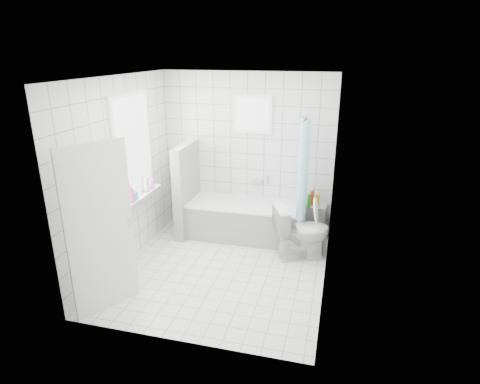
# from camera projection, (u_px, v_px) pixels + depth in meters

# --- Properties ---
(ground) EXTENTS (3.00, 3.00, 0.00)m
(ground) POSITION_uv_depth(u_px,v_px,m) (222.00, 270.00, 5.60)
(ground) COLOR white
(ground) RESTS_ON ground
(ceiling) EXTENTS (3.00, 3.00, 0.00)m
(ceiling) POSITION_uv_depth(u_px,v_px,m) (218.00, 77.00, 4.73)
(ceiling) COLOR white
(ceiling) RESTS_ON ground
(wall_back) EXTENTS (2.80, 0.02, 2.60)m
(wall_back) POSITION_uv_depth(u_px,v_px,m) (247.00, 154.00, 6.53)
(wall_back) COLOR white
(wall_back) RESTS_ON ground
(wall_front) EXTENTS (2.80, 0.02, 2.60)m
(wall_front) POSITION_uv_depth(u_px,v_px,m) (173.00, 229.00, 3.79)
(wall_front) COLOR white
(wall_front) RESTS_ON ground
(wall_left) EXTENTS (0.02, 3.00, 2.60)m
(wall_left) POSITION_uv_depth(u_px,v_px,m) (122.00, 174.00, 5.49)
(wall_left) COLOR white
(wall_left) RESTS_ON ground
(wall_right) EXTENTS (0.02, 3.00, 2.60)m
(wall_right) POSITION_uv_depth(u_px,v_px,m) (331.00, 190.00, 4.83)
(wall_right) COLOR white
(wall_right) RESTS_ON ground
(window_left) EXTENTS (0.01, 0.90, 1.40)m
(window_left) POSITION_uv_depth(u_px,v_px,m) (134.00, 147.00, 5.65)
(window_left) COLOR white
(window_left) RESTS_ON wall_left
(window_back) EXTENTS (0.50, 0.01, 0.50)m
(window_back) POSITION_uv_depth(u_px,v_px,m) (253.00, 114.00, 6.25)
(window_back) COLOR white
(window_back) RESTS_ON wall_back
(window_sill) EXTENTS (0.18, 1.02, 0.08)m
(window_sill) POSITION_uv_depth(u_px,v_px,m) (141.00, 197.00, 5.89)
(window_sill) COLOR white
(window_sill) RESTS_ON wall_left
(door) EXTENTS (0.42, 0.72, 2.00)m
(door) POSITION_uv_depth(u_px,v_px,m) (101.00, 230.00, 4.48)
(door) COLOR silver
(door) RESTS_ON ground
(bathtub) EXTENTS (1.85, 0.77, 0.58)m
(bathtub) POSITION_uv_depth(u_px,v_px,m) (246.00, 220.00, 6.51)
(bathtub) COLOR white
(bathtub) RESTS_ON ground
(partition_wall) EXTENTS (0.15, 0.85, 1.50)m
(partition_wall) POSITION_uv_depth(u_px,v_px,m) (187.00, 189.00, 6.54)
(partition_wall) COLOR white
(partition_wall) RESTS_ON ground
(tiled_ledge) EXTENTS (0.40, 0.24, 0.55)m
(tiled_ledge) POSITION_uv_depth(u_px,v_px,m) (313.00, 221.00, 6.50)
(tiled_ledge) COLOR white
(tiled_ledge) RESTS_ON ground
(toilet) EXTENTS (0.93, 0.75, 0.83)m
(toilet) POSITION_uv_depth(u_px,v_px,m) (302.00, 232.00, 5.81)
(toilet) COLOR white
(toilet) RESTS_ON ground
(curtain_rod) EXTENTS (0.02, 0.80, 0.02)m
(curtain_rod) POSITION_uv_depth(u_px,v_px,m) (306.00, 117.00, 5.71)
(curtain_rod) COLOR silver
(curtain_rod) RESTS_ON wall_back
(shower_curtain) EXTENTS (0.14, 0.48, 1.78)m
(shower_curtain) POSITION_uv_depth(u_px,v_px,m) (301.00, 180.00, 5.89)
(shower_curtain) COLOR #53D0F6
(shower_curtain) RESTS_ON curtain_rod
(tub_faucet) EXTENTS (0.18, 0.06, 0.06)m
(tub_faucet) POSITION_uv_depth(u_px,v_px,m) (257.00, 182.00, 6.60)
(tub_faucet) COLOR silver
(tub_faucet) RESTS_ON wall_back
(sill_bottles) EXTENTS (0.16, 0.74, 0.30)m
(sill_bottles) POSITION_uv_depth(u_px,v_px,m) (140.00, 186.00, 5.80)
(sill_bottles) COLOR #F15D8D
(sill_bottles) RESTS_ON window_sill
(ledge_bottles) EXTENTS (0.19, 0.16, 0.24)m
(ledge_bottles) POSITION_uv_depth(u_px,v_px,m) (313.00, 200.00, 6.33)
(ledge_bottles) COLOR green
(ledge_bottles) RESTS_ON tiled_ledge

